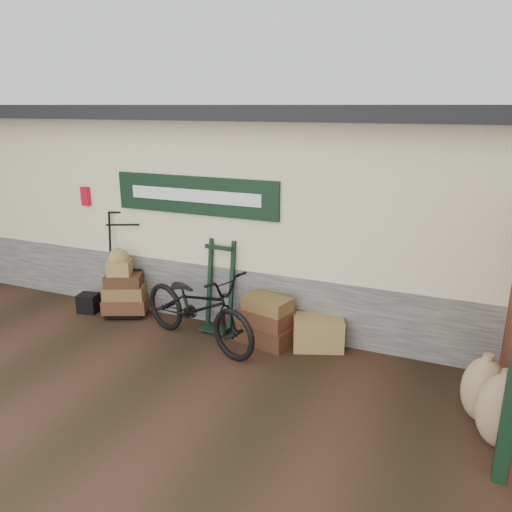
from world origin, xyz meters
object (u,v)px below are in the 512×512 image
at_px(wicker_hamper, 318,333).
at_px(bicycle, 197,302).
at_px(suitcase_stack, 266,319).
at_px(green_barrow, 219,286).
at_px(porter_trolley, 125,263).
at_px(black_trunk, 89,303).

bearing_deg(wicker_hamper, bicycle, -161.08).
distance_m(suitcase_stack, wicker_hamper, 0.74).
height_order(green_barrow, bicycle, green_barrow).
height_order(porter_trolley, bicycle, porter_trolley).
bearing_deg(porter_trolley, wicker_hamper, -24.33).
xyz_separation_m(suitcase_stack, wicker_hamper, (0.72, 0.13, -0.12)).
bearing_deg(bicycle, suitcase_stack, -45.70).
distance_m(green_barrow, suitcase_stack, 0.88).
bearing_deg(suitcase_stack, wicker_hamper, 9.87).
xyz_separation_m(green_barrow, suitcase_stack, (0.80, -0.16, -0.32)).
height_order(green_barrow, wicker_hamper, green_barrow).
xyz_separation_m(suitcase_stack, bicycle, (-0.84, -0.41, 0.27)).
distance_m(black_trunk, bicycle, 2.24).
distance_m(porter_trolley, suitcase_stack, 2.50).
bearing_deg(wicker_hamper, black_trunk, -175.95).
relative_size(porter_trolley, suitcase_stack, 2.10).
relative_size(porter_trolley, green_barrow, 1.22).
height_order(porter_trolley, green_barrow, porter_trolley).
bearing_deg(green_barrow, suitcase_stack, -8.78).
relative_size(suitcase_stack, wicker_hamper, 1.15).
height_order(porter_trolley, suitcase_stack, porter_trolley).
relative_size(green_barrow, bicycle, 0.63).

